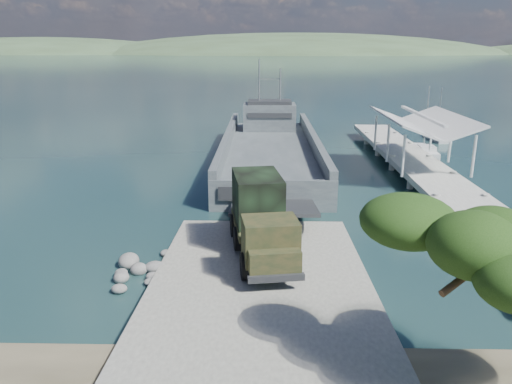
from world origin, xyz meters
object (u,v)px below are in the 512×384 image
Objects in this scene: pier at (422,161)px; sailboat_near at (424,152)px; soldier at (253,257)px; landing_craft at (270,155)px; military_truck at (261,218)px; sailboat_far at (437,137)px.

sailboat_near is (2.99, 9.16, -1.22)m from pier.
soldier is at bearing -118.18° from sailboat_near.
sailboat_near is (16.36, 28.23, -0.96)m from soldier.
landing_craft is 4.00× the size of military_truck.
landing_craft reaches higher than soldier.
sailboat_far reaches higher than pier.
military_truck is (-13.04, -16.60, 0.78)m from pier.
pier is at bearing 42.80° from military_truck.
landing_craft reaches higher than military_truck.
soldier is (-0.33, -2.47, -1.04)m from military_truck.
military_truck is at bearing -128.15° from pier.
sailboat_far reaches higher than soldier.
landing_craft reaches higher than sailboat_far.
pier is 26.28× the size of soldier.
soldier is at bearing -125.03° from pier.
military_truck is 1.19× the size of sailboat_near.
pier is 6.20× the size of sailboat_near.
landing_craft reaches higher than sailboat_near.
pier is 5.22× the size of military_truck.
sailboat_far is (4.17, 8.62, -0.04)m from sailboat_near.
soldier is 0.24× the size of sailboat_near.
sailboat_far is at bearing 31.81° from landing_craft.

